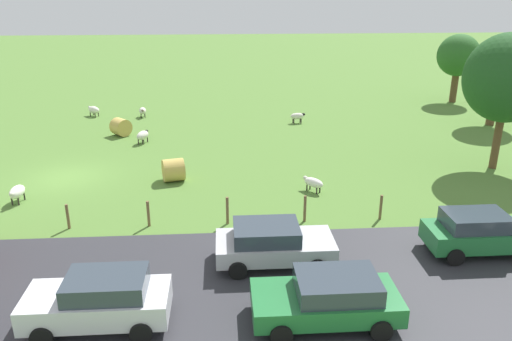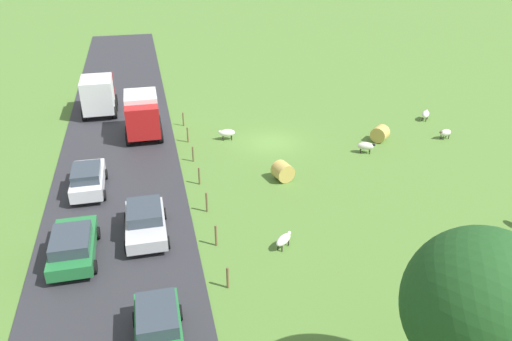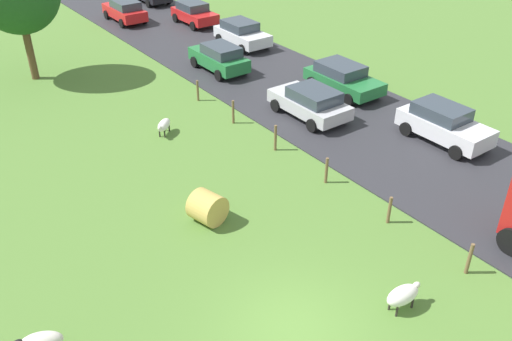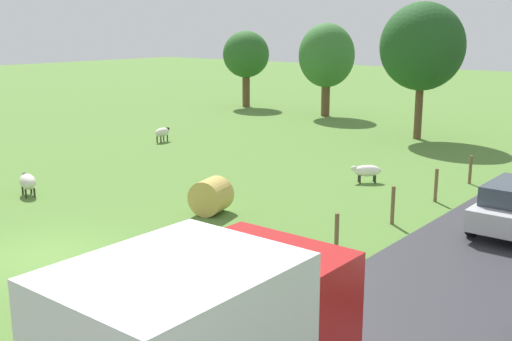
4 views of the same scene
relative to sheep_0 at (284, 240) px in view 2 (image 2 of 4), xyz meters
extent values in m
plane|color=#517A33|center=(-2.69, -12.66, -0.47)|extent=(160.00, 160.00, 0.00)
cube|color=#2D2D33|center=(8.19, -12.66, -0.44)|extent=(8.00, 80.00, 0.06)
ellipsoid|color=white|center=(0.02, 0.01, 0.00)|extent=(1.12, 1.07, 0.45)
ellipsoid|color=silver|center=(-0.38, -0.34, 0.11)|extent=(0.31, 0.31, 0.20)
cylinder|color=#2D2823|center=(-0.13, -0.28, -0.32)|extent=(0.07, 0.07, 0.31)
cylinder|color=#2D2823|center=(-0.29, -0.10, -0.32)|extent=(0.07, 0.07, 0.31)
cylinder|color=#2D2823|center=(0.32, 0.12, -0.32)|extent=(0.07, 0.07, 0.31)
cylinder|color=#2D2823|center=(0.16, 0.31, -0.32)|extent=(0.07, 0.07, 0.31)
ellipsoid|color=silver|center=(-15.46, -10.41, 0.02)|extent=(0.99, 0.65, 0.51)
ellipsoid|color=brown|center=(-15.03, -10.34, 0.13)|extent=(0.29, 0.22, 0.20)
cylinder|color=#2D2823|center=(-15.23, -10.23, -0.32)|extent=(0.07, 0.07, 0.30)
cylinder|color=#2D2823|center=(-15.19, -10.51, -0.32)|extent=(0.07, 0.07, 0.30)
cylinder|color=#2D2823|center=(-15.73, -10.31, -0.32)|extent=(0.07, 0.07, 0.30)
cylinder|color=#2D2823|center=(-15.69, -10.59, -0.32)|extent=(0.07, 0.07, 0.30)
ellipsoid|color=silver|center=(-8.63, -9.45, 0.06)|extent=(1.25, 0.92, 0.54)
ellipsoid|color=black|center=(-9.13, -9.25, 0.18)|extent=(0.31, 0.26, 0.20)
cylinder|color=#2D2823|center=(-8.98, -9.48, -0.31)|extent=(0.07, 0.07, 0.32)
cylinder|color=#2D2823|center=(-8.87, -9.20, -0.31)|extent=(0.07, 0.07, 0.32)
cylinder|color=#2D2823|center=(-8.40, -9.70, -0.31)|extent=(0.07, 0.07, 0.32)
cylinder|color=#2D2823|center=(-8.29, -9.42, -0.31)|extent=(0.07, 0.07, 0.32)
ellipsoid|color=silver|center=(-15.99, -14.19, 0.03)|extent=(1.13, 1.19, 0.55)
ellipsoid|color=silver|center=(-16.33, -14.58, 0.15)|extent=(0.31, 0.31, 0.20)
cylinder|color=#2D2823|center=(-16.07, -14.51, -0.32)|extent=(0.07, 0.07, 0.30)
cylinder|color=#2D2823|center=(-16.30, -14.32, -0.32)|extent=(0.07, 0.07, 0.30)
cylinder|color=#2D2823|center=(-15.67, -14.06, -0.32)|extent=(0.07, 0.07, 0.30)
cylinder|color=#2D2823|center=(-15.90, -13.86, -0.32)|extent=(0.07, 0.07, 0.30)
ellipsoid|color=white|center=(0.37, -13.93, 0.06)|extent=(1.17, 0.62, 0.54)
ellipsoid|color=silver|center=(0.91, -13.97, 0.19)|extent=(0.27, 0.20, 0.20)
cylinder|color=#2D2823|center=(0.69, -13.80, -0.31)|extent=(0.07, 0.07, 0.33)
cylinder|color=#2D2823|center=(0.67, -14.10, -0.31)|extent=(0.07, 0.07, 0.33)
cylinder|color=#2D2823|center=(0.07, -13.76, -0.31)|extent=(0.07, 0.07, 0.33)
cylinder|color=#2D2823|center=(0.05, -14.06, -0.31)|extent=(0.07, 0.07, 0.33)
cylinder|color=tan|center=(-10.53, -11.15, 0.11)|extent=(1.53, 1.54, 1.15)
cylinder|color=tan|center=(-1.92, -6.93, 0.12)|extent=(1.40, 1.31, 1.17)
ellipsoid|color=#1E4C1E|center=(-2.69, 10.53, 4.50)|extent=(4.49, 4.49, 4.66)
cylinder|color=brown|center=(3.25, -17.42, 0.09)|extent=(0.12, 0.12, 1.11)
cylinder|color=brown|center=(3.25, -14.13, 0.11)|extent=(0.12, 0.12, 1.16)
cylinder|color=brown|center=(3.25, -10.83, 0.07)|extent=(0.12, 0.12, 1.09)
cylinder|color=brown|center=(3.25, -7.53, 0.09)|extent=(0.12, 0.12, 1.13)
cylinder|color=brown|center=(3.25, -4.24, 0.14)|extent=(0.12, 0.12, 1.22)
cylinder|color=brown|center=(3.25, -0.94, 0.12)|extent=(0.12, 0.12, 1.18)
cylinder|color=brown|center=(3.25, 2.36, 0.09)|extent=(0.12, 0.12, 1.11)
cube|color=#B21919|center=(9.75, -23.39, 1.22)|extent=(2.42, 1.20, 2.30)
cube|color=silver|center=(9.75, -21.17, 1.39)|extent=(2.42, 3.25, 2.64)
cylinder|color=black|center=(10.96, -23.39, 0.07)|extent=(0.30, 0.96, 0.96)
cylinder|color=black|center=(8.54, -23.39, 0.07)|extent=(0.30, 0.96, 0.96)
cylinder|color=black|center=(10.96, -21.98, 0.07)|extent=(0.30, 0.96, 0.96)
cylinder|color=black|center=(8.54, -21.98, 0.07)|extent=(0.30, 0.96, 0.96)
cylinder|color=black|center=(10.96, -20.19, 0.07)|extent=(0.30, 0.96, 0.96)
cylinder|color=black|center=(8.54, -20.19, 0.07)|extent=(0.30, 0.96, 0.96)
cube|color=#B21919|center=(6.34, -14.41, 1.22)|extent=(2.35, 1.20, 2.30)
cube|color=silver|center=(6.34, -16.50, 1.39)|extent=(2.35, 2.98, 2.64)
cylinder|color=black|center=(5.17, -14.41, 0.07)|extent=(0.30, 0.96, 0.96)
cylinder|color=black|center=(7.52, -14.41, 0.07)|extent=(0.30, 0.96, 0.96)
cylinder|color=black|center=(5.17, -15.75, 0.07)|extent=(0.30, 0.96, 0.96)
cylinder|color=black|center=(7.52, -15.75, 0.07)|extent=(0.30, 0.96, 0.96)
cylinder|color=black|center=(5.17, -17.39, 0.07)|extent=(0.30, 0.96, 0.96)
cylinder|color=black|center=(7.52, -17.39, 0.07)|extent=(0.30, 0.96, 0.96)
cube|color=#B7B7BC|center=(6.64, -2.58, 0.22)|extent=(1.97, 4.23, 0.63)
cube|color=#333D47|center=(6.64, -2.89, 0.82)|extent=(1.74, 2.33, 0.56)
cylinder|color=black|center=(5.65, -1.20, -0.09)|extent=(0.22, 0.64, 0.64)
cylinder|color=black|center=(7.62, -1.20, -0.09)|extent=(0.22, 0.64, 0.64)
cylinder|color=black|center=(5.65, -3.95, -0.09)|extent=(0.22, 0.64, 0.64)
cylinder|color=black|center=(7.62, -3.95, -0.09)|extent=(0.22, 0.64, 0.64)
cube|color=#237238|center=(10.09, -1.43, 0.22)|extent=(2.00, 4.37, 0.63)
cube|color=#333D47|center=(10.09, -1.11, 0.82)|extent=(1.76, 2.40, 0.56)
cylinder|color=black|center=(11.09, -2.85, -0.09)|extent=(0.22, 0.64, 0.64)
cylinder|color=black|center=(9.09, -2.85, -0.09)|extent=(0.22, 0.64, 0.64)
cylinder|color=black|center=(11.09, -0.01, -0.09)|extent=(0.22, 0.64, 0.64)
cylinder|color=black|center=(9.09, -0.01, -0.09)|extent=(0.22, 0.64, 0.64)
cube|color=#237238|center=(6.40, 5.20, 0.27)|extent=(1.74, 4.10, 0.72)
cube|color=#333D47|center=(6.40, 4.89, 0.91)|extent=(1.53, 2.26, 0.56)
cylinder|color=black|center=(5.53, 3.87, -0.09)|extent=(0.22, 0.64, 0.64)
cylinder|color=black|center=(7.27, 3.87, -0.09)|extent=(0.22, 0.64, 0.64)
cube|color=silver|center=(9.82, -8.13, 0.29)|extent=(1.81, 4.18, 0.76)
cube|color=#333D47|center=(9.82, -7.82, 0.95)|extent=(1.59, 2.30, 0.56)
cylinder|color=black|center=(10.73, -9.49, -0.09)|extent=(0.22, 0.64, 0.64)
cylinder|color=black|center=(8.92, -9.49, -0.09)|extent=(0.22, 0.64, 0.64)
cylinder|color=black|center=(10.73, -6.77, -0.09)|extent=(0.22, 0.64, 0.64)
cylinder|color=black|center=(8.92, -6.77, -0.09)|extent=(0.22, 0.64, 0.64)
camera|label=1|loc=(22.57, -4.35, 9.10)|focal=35.34mm
camera|label=2|loc=(5.97, 19.60, 14.39)|focal=34.91mm
camera|label=3|loc=(-9.89, -20.74, 11.40)|focal=38.27mm
camera|label=4|loc=(11.62, -21.45, 5.55)|focal=43.98mm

